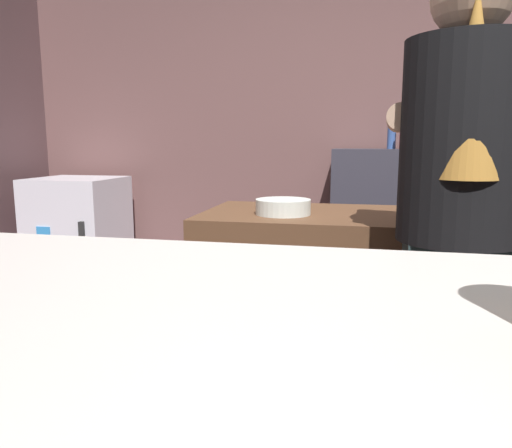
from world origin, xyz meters
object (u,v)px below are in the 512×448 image
bartender (458,220)px  bottle_vinegar (392,136)px  mixing_bowl (283,207)px  mini_fridge (80,245)px  bottle_soy (405,134)px

bartender → bottle_vinegar: (-0.10, 1.82, 0.26)m
bottle_vinegar → mixing_bowl: bearing=-108.0°
mini_fridge → bottle_soy: bearing=1.9°
bottle_vinegar → bottle_soy: 0.13m
bottle_soy → bartender: bearing=-89.2°
mixing_bowl → bottle_soy: (0.54, 1.33, 0.29)m
mini_fridge → mixing_bowl: size_ratio=4.54×
mixing_bowl → bottle_vinegar: (0.47, 1.44, 0.29)m
mini_fridge → bottle_vinegar: bottle_vinegar is taller
mini_fridge → bartender: bartender is taller
mini_fridge → bottle_soy: (2.22, 0.07, 0.78)m
bottle_vinegar → bartender: bearing=-87.0°
bottle_soy → mini_fridge: bearing=-178.1°
mixing_bowl → bottle_vinegar: 1.54m
mixing_bowl → bottle_soy: bottle_soy is taller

